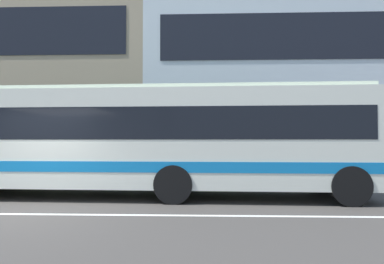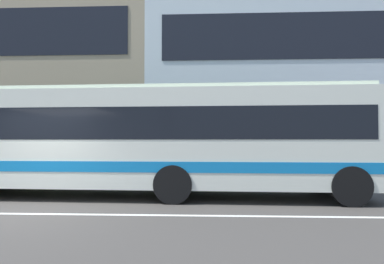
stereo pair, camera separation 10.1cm
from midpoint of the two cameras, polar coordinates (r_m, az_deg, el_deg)
ground_plane at (r=8.89m, az=-27.26°, el=-11.77°), size 160.00×160.00×0.00m
lane_centre_line at (r=8.89m, az=-27.26°, el=-11.75°), size 60.00×0.16×0.01m
hedge_row_far at (r=15.47m, az=-20.84°, el=-5.91°), size 17.51×1.10×0.80m
apartment_block_right at (r=24.70m, az=21.38°, el=8.83°), size 22.62×10.12×12.01m
transit_bus at (r=10.35m, az=-6.80°, el=-0.84°), size 12.52×3.01×3.13m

